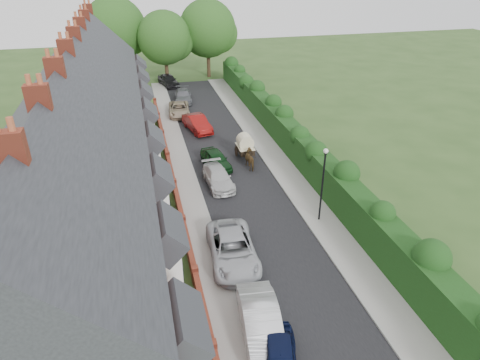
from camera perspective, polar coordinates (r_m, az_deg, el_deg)
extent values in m
plane|color=#2D4C1E|center=(24.55, 6.76, -11.48)|extent=(140.00, 140.00, 0.00)
cube|color=black|center=(33.20, -0.53, 0.16)|extent=(6.00, 58.00, 0.02)
cube|color=gray|center=(34.25, 6.16, 1.01)|extent=(2.20, 58.00, 0.12)
cube|color=gray|center=(32.60, -7.12, -0.53)|extent=(1.70, 58.00, 0.12)
cube|color=gray|center=(33.93, 4.49, 0.82)|extent=(0.18, 58.00, 0.13)
cube|color=gray|center=(32.68, -5.74, -0.36)|extent=(0.18, 58.00, 0.13)
cube|color=#193711|center=(34.35, 9.09, 3.10)|extent=(1.50, 58.00, 2.50)
cube|color=brown|center=(30.39, -19.74, 2.46)|extent=(8.00, 40.00, 6.50)
cube|color=#24262B|center=(29.23, -20.76, 8.20)|extent=(8.00, 40.20, 8.00)
cube|color=#24262B|center=(13.73, -8.01, -18.77)|extent=(1.70, 2.60, 1.70)
cube|color=white|center=(15.98, -9.17, -16.65)|extent=(0.12, 1.20, 1.60)
cube|color=white|center=(19.41, -8.78, -14.20)|extent=(0.70, 2.40, 5.20)
cube|color=black|center=(20.24, -7.44, -16.59)|extent=(0.06, 1.80, 1.60)
cube|color=black|center=(18.64, -7.90, -11.33)|extent=(0.06, 1.80, 1.60)
cube|color=#24262B|center=(17.54, -9.98, -6.98)|extent=(1.70, 2.60, 1.70)
cube|color=#3F2D2D|center=(22.00, -9.91, -13.69)|extent=(0.08, 0.90, 2.10)
cube|color=white|center=(19.87, -10.65, -6.63)|extent=(0.12, 1.20, 1.60)
cube|color=white|center=(23.37, -10.11, -6.09)|extent=(0.70, 2.40, 5.20)
cube|color=black|center=(24.07, -8.99, -8.35)|extent=(0.06, 1.80, 1.60)
cube|color=black|center=(22.74, -9.43, -3.47)|extent=(0.06, 1.80, 1.60)
cube|color=#24262B|center=(21.84, -11.15, 0.40)|extent=(1.70, 2.60, 1.70)
cube|color=#3F2D2D|center=(25.97, -10.92, -6.46)|extent=(0.08, 0.90, 2.10)
cube|color=white|center=(24.17, -11.58, -0.02)|extent=(0.12, 1.20, 1.60)
cube|color=white|center=(27.67, -11.01, -0.40)|extent=(0.70, 2.40, 5.20)
cube|color=black|center=(28.26, -10.05, -2.45)|extent=(0.06, 1.80, 1.60)
cube|color=black|center=(27.14, -10.47, 1.92)|extent=(0.06, 1.80, 1.60)
cube|color=#24262B|center=(26.39, -11.93, 5.30)|extent=(1.70, 2.60, 1.70)
cube|color=#3F2D2D|center=(30.24, -11.62, -1.21)|extent=(0.08, 0.90, 2.10)
cube|color=white|center=(28.70, -12.23, 4.55)|extent=(0.12, 1.20, 1.60)
cube|color=white|center=(32.17, -11.67, 3.73)|extent=(0.70, 2.40, 5.20)
cube|color=black|center=(32.68, -10.82, 1.88)|extent=(0.06, 1.80, 1.60)
cube|color=black|center=(31.71, -11.21, 5.78)|extent=(0.06, 1.80, 1.60)
cube|color=#24262B|center=(31.08, -12.48, 8.74)|extent=(1.70, 2.60, 1.70)
cube|color=#3F2D2D|center=(34.71, -12.15, 2.72)|extent=(0.08, 0.90, 2.10)
cube|color=white|center=(33.36, -12.70, 7.85)|extent=(0.12, 1.20, 1.60)
cube|color=white|center=(36.80, -12.16, 6.83)|extent=(0.70, 2.40, 5.20)
cube|color=black|center=(37.25, -11.41, 5.17)|extent=(0.06, 1.80, 1.60)
cube|color=black|center=(36.40, -11.77, 8.65)|extent=(0.06, 1.80, 1.60)
cube|color=#24262B|center=(35.85, -12.89, 11.27)|extent=(1.70, 2.60, 1.70)
cube|color=#3F2D2D|center=(39.31, -12.56, 5.74)|extent=(0.08, 0.90, 2.10)
cube|color=white|center=(38.11, -13.06, 10.34)|extent=(0.12, 1.20, 1.60)
cube|color=white|center=(41.52, -12.55, 9.23)|extent=(0.70, 2.40, 5.20)
cube|color=black|center=(41.91, -11.87, 7.74)|extent=(0.06, 1.80, 1.60)
cube|color=black|center=(41.16, -12.20, 10.87)|extent=(0.06, 1.80, 1.60)
cube|color=#24262B|center=(40.68, -13.21, 13.20)|extent=(1.70, 2.60, 1.70)
cube|color=#3F2D2D|center=(44.00, -12.88, 8.12)|extent=(0.08, 0.90, 2.10)
cube|color=white|center=(42.91, -13.35, 12.28)|extent=(0.12, 1.20, 1.60)
cube|color=white|center=(46.29, -12.86, 11.14)|extent=(0.70, 2.40, 5.20)
cube|color=black|center=(46.65, -12.25, 9.78)|extent=(0.06, 1.80, 1.60)
cube|color=black|center=(45.98, -12.55, 12.62)|extent=(0.06, 1.80, 1.60)
cube|color=#24262B|center=(45.54, -13.47, 14.72)|extent=(1.70, 2.60, 1.70)
cube|color=#3F2D2D|center=(48.75, -13.15, 10.04)|extent=(0.08, 0.90, 2.10)
cube|color=white|center=(47.76, -13.57, 13.82)|extent=(0.12, 1.20, 1.60)
cube|color=#943725|center=(14.09, -28.12, 2.72)|extent=(0.90, 0.50, 1.60)
cylinder|color=#A04F30|center=(13.72, -28.20, 6.40)|extent=(0.20, 0.20, 0.50)
cube|color=#943725|center=(18.68, -25.16, 9.09)|extent=(0.90, 0.50, 1.60)
cylinder|color=#A04F30|center=(18.48, -26.37, 11.77)|extent=(0.20, 0.20, 0.50)
cylinder|color=#A04F30|center=(18.40, -25.15, 11.96)|extent=(0.20, 0.20, 0.50)
cube|color=#943725|center=(23.44, -23.33, 12.91)|extent=(0.90, 0.50, 1.60)
cylinder|color=#A04F30|center=(23.28, -24.28, 15.07)|extent=(0.20, 0.20, 0.50)
cylinder|color=#A04F30|center=(23.21, -23.29, 15.23)|extent=(0.20, 0.20, 0.50)
cube|color=#943725|center=(28.28, -22.10, 15.42)|extent=(0.90, 0.50, 1.60)
cylinder|color=#A04F30|center=(28.15, -22.87, 17.23)|extent=(0.20, 0.20, 0.50)
cylinder|color=#A04F30|center=(28.09, -22.04, 17.36)|extent=(0.20, 0.20, 0.50)
cube|color=#943725|center=(33.17, -21.21, 17.20)|extent=(0.90, 0.50, 1.60)
cylinder|color=#A04F30|center=(33.05, -21.86, 18.74)|extent=(0.20, 0.20, 0.50)
cylinder|color=#A04F30|center=(33.01, -21.14, 18.85)|extent=(0.20, 0.20, 0.50)
cube|color=#943725|center=(38.09, -20.53, 18.51)|extent=(0.90, 0.50, 1.60)
cylinder|color=#A04F30|center=(37.99, -21.10, 19.86)|extent=(0.20, 0.20, 0.50)
cylinder|color=#A04F30|center=(37.95, -20.47, 19.96)|extent=(0.20, 0.20, 0.50)
cube|color=#943725|center=(43.02, -20.01, 19.52)|extent=(0.90, 0.50, 1.60)
cylinder|color=#A04F30|center=(42.93, -20.51, 20.72)|extent=(0.20, 0.20, 0.50)
cylinder|color=#A04F30|center=(42.90, -19.95, 20.80)|extent=(0.20, 0.20, 0.50)
cube|color=#943725|center=(47.97, -19.59, 20.32)|extent=(0.90, 0.50, 1.60)
cylinder|color=#A04F30|center=(47.89, -20.03, 21.40)|extent=(0.20, 0.20, 0.50)
cylinder|color=#A04F30|center=(47.86, -19.53, 21.47)|extent=(0.20, 0.20, 0.50)
cube|color=#943725|center=(21.40, -4.92, -16.94)|extent=(0.30, 4.70, 0.90)
cube|color=#943725|center=(25.17, -6.84, -9.04)|extent=(0.30, 4.70, 0.90)
cube|color=#943725|center=(29.30, -8.19, -3.26)|extent=(0.30, 4.70, 0.90)
cube|color=#943725|center=(33.68, -9.19, 1.05)|extent=(0.30, 4.70, 0.90)
cube|color=#943725|center=(38.20, -9.95, 4.35)|extent=(0.30, 4.70, 0.90)
cube|color=#943725|center=(42.84, -10.55, 6.95)|extent=(0.30, 4.70, 0.90)
cube|color=#943725|center=(47.54, -11.04, 9.04)|extent=(0.30, 4.70, 0.90)
cube|color=#943725|center=(19.65, -3.62, -21.78)|extent=(0.35, 0.35, 1.10)
cube|color=#943725|center=(23.16, -5.99, -12.48)|extent=(0.35, 0.35, 1.10)
cube|color=#943725|center=(27.14, -7.59, -5.76)|extent=(0.35, 0.35, 1.10)
cube|color=#943725|center=(31.42, -8.74, -0.80)|extent=(0.35, 0.35, 1.10)
cube|color=#943725|center=(35.88, -9.60, 2.95)|extent=(0.35, 0.35, 1.10)
cube|color=#943725|center=(40.47, -10.28, 5.86)|extent=(0.35, 0.35, 1.10)
cube|color=#943725|center=(45.15, -10.82, 8.17)|extent=(0.35, 0.35, 1.10)
cube|color=#943725|center=(49.89, -11.27, 10.04)|extent=(0.35, 0.35, 1.10)
cylinder|color=black|center=(27.40, 10.87, -1.16)|extent=(0.12, 0.12, 4.80)
cylinder|color=black|center=(26.32, 11.35, 3.50)|extent=(0.20, 0.20, 0.10)
sphere|color=silver|center=(26.26, 11.38, 3.80)|extent=(0.32, 0.32, 0.32)
cylinder|color=#332316|center=(59.18, -9.79, 14.83)|extent=(0.50, 0.50, 4.75)
sphere|color=#1F4C19|center=(58.50, -10.08, 18.17)|extent=(6.80, 6.80, 6.80)
sphere|color=#1F4C19|center=(59.02, -8.68, 17.71)|extent=(4.76, 4.76, 4.76)
cylinder|color=#332316|center=(61.79, -4.24, 15.93)|extent=(0.50, 0.50, 5.25)
sphere|color=#1F4C19|center=(61.09, -4.37, 19.50)|extent=(7.60, 7.60, 7.60)
sphere|color=#1F4C19|center=(61.77, -2.93, 18.94)|extent=(5.32, 5.32, 5.32)
cylinder|color=#332316|center=(61.90, -15.81, 15.14)|extent=(0.50, 0.50, 5.50)
sphere|color=#1F4C19|center=(61.19, -16.32, 18.84)|extent=(8.00, 8.00, 8.00)
sphere|color=#1F4C19|center=(61.58, -14.67, 18.36)|extent=(5.60, 5.60, 5.60)
imported|color=#0B1233|center=(19.27, 5.33, -22.78)|extent=(2.45, 4.06, 1.29)
imported|color=silver|center=(20.36, 2.82, -18.46)|extent=(2.14, 4.94, 1.58)
imported|color=silver|center=(24.40, -0.99, -9.21)|extent=(2.91, 5.70, 1.54)
imported|color=silver|center=(32.06, -2.94, 0.32)|extent=(2.07, 4.51, 1.28)
imported|color=#0F3314|center=(34.84, -3.24, 2.77)|extent=(2.32, 4.25, 1.37)
imported|color=maroon|center=(42.38, -5.73, 7.51)|extent=(2.58, 4.86, 1.52)
imported|color=tan|center=(47.00, -8.12, 9.32)|extent=(2.54, 4.86, 1.31)
imported|color=slate|center=(51.56, -7.59, 11.07)|extent=(2.29, 4.80, 1.35)
imported|color=black|center=(58.21, -9.53, 12.99)|extent=(2.85, 4.78, 1.53)
imported|color=#503A1D|center=(34.61, 1.49, 2.77)|extent=(1.05, 1.90, 1.53)
cube|color=black|center=(36.28, 0.68, 4.14)|extent=(1.18, 1.97, 0.49)
cylinder|color=beige|center=(36.00, 0.69, 5.15)|extent=(1.28, 1.23, 1.28)
cube|color=beige|center=(36.18, 0.68, 4.50)|extent=(1.30, 2.02, 0.04)
cylinder|color=black|center=(36.82, -0.52, 3.85)|extent=(0.08, 0.89, 0.89)
cylinder|color=black|center=(37.11, 1.41, 4.04)|extent=(0.08, 0.89, 0.89)
cylinder|color=black|center=(35.22, 0.58, 3.47)|extent=(0.06, 1.77, 0.06)
cylinder|color=black|center=(35.39, 1.67, 3.58)|extent=(0.06, 1.77, 0.06)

